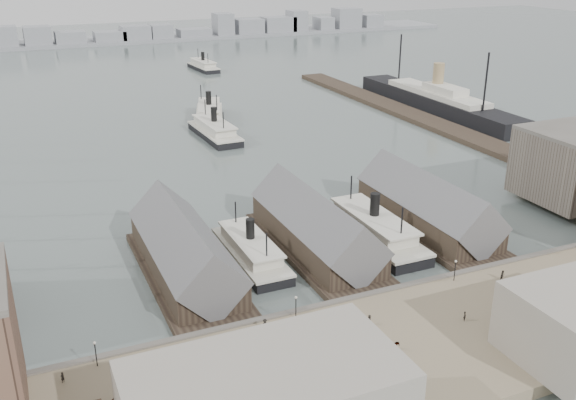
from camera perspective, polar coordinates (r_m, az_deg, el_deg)
name	(u,v)px	position (r m, az deg, el deg)	size (l,w,h in m)	color
ground	(357,290)	(113.42, 6.19, -7.93)	(900.00, 900.00, 0.00)	#4F5C59
quay	(425,345)	(98.78, 12.09, -12.53)	(180.00, 30.00, 2.00)	#7F7056
seawall	(373,298)	(109.00, 7.58, -8.61)	(180.00, 1.20, 2.30)	#59544C
east_wharf	(427,121)	(223.95, 12.24, 6.89)	(10.00, 180.00, 1.60)	#2D231C
ferry_shed_west	(185,253)	(116.45, -9.17, -4.69)	(14.00, 42.00, 12.60)	#2D231C
ferry_shed_center	(315,229)	(124.58, 2.44, -2.61)	(14.00, 42.00, 12.60)	#2D231C
ferry_shed_east	(427,209)	(137.23, 12.24, -0.76)	(14.00, 42.00, 12.60)	#2D231C
lamp_post_far_w	(95,349)	(93.19, -16.76, -12.57)	(0.44, 0.44, 3.92)	black
lamp_post_near_w	(296,303)	(99.63, 0.71, -9.15)	(0.44, 0.44, 3.92)	black
lamp_post_near_e	(455,267)	(113.88, 14.65, -5.74)	(0.44, 0.44, 3.92)	black
far_shore	(85,38)	(425.00, -17.57, 13.58)	(500.00, 40.00, 15.72)	gray
ferry_docked_west	(251,250)	(121.95, -3.33, -4.49)	(7.61, 25.38, 9.06)	black
ferry_docked_east	(374,229)	(130.99, 7.61, -2.55)	(9.05, 30.17, 10.77)	black
ferry_open_near	(215,130)	(202.75, -6.55, 6.19)	(9.63, 28.93, 10.23)	black
ferry_open_mid	(209,113)	(224.56, -7.02, 7.69)	(17.40, 30.77, 10.53)	black
ferry_open_far	(203,66)	(320.97, -7.54, 11.77)	(9.68, 26.09, 9.13)	black
ocean_steamer	(437,100)	(242.48, 13.07, 8.63)	(11.74, 85.79, 17.16)	black
horse_cart_center	(390,348)	(94.07, 9.02, -12.90)	(4.77, 3.19, 1.47)	black
horse_cart_right	(519,314)	(106.65, 19.82, -9.55)	(4.69, 3.43, 1.47)	black
pedestrian_0	(62,377)	(92.56, -19.42, -14.64)	(0.57, 0.42, 1.56)	black
pedestrian_1	(154,400)	(85.60, -11.87, -17.02)	(0.81, 0.63, 1.66)	black
pedestrian_2	(265,324)	(97.94, -2.06, -10.99)	(1.18, 0.68, 1.82)	black
pedestrian_3	(388,381)	(88.03, 8.92, -15.59)	(0.93, 0.39, 1.58)	black
pedestrian_4	(369,320)	(99.90, 7.25, -10.52)	(0.80, 0.52, 1.64)	black
pedestrian_5	(465,316)	(103.71, 15.44, -9.91)	(0.58, 0.43, 1.59)	black
pedestrian_6	(503,275)	(117.38, 18.55, -6.35)	(0.86, 0.67, 1.76)	black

